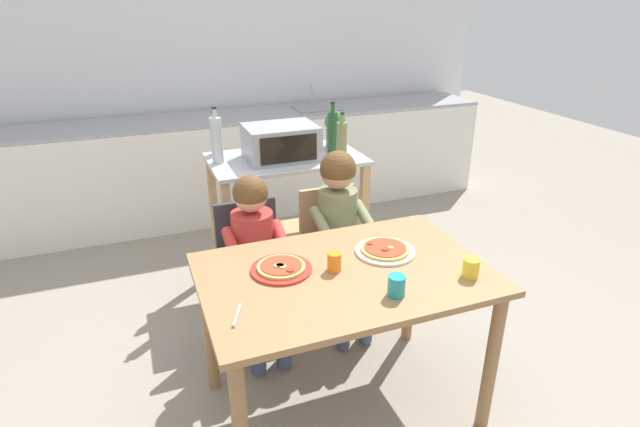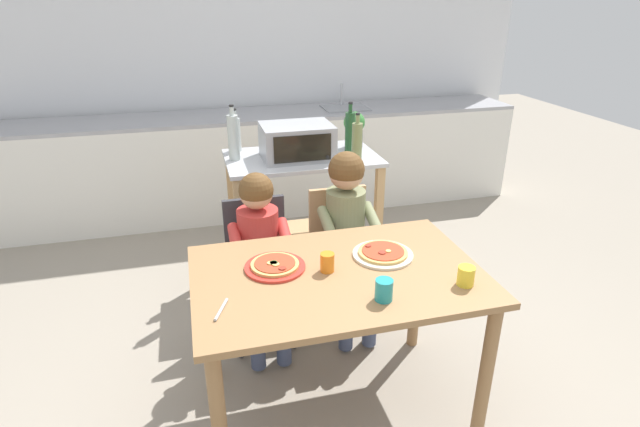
{
  "view_description": "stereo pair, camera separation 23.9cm",
  "coord_description": "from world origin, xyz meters",
  "px_view_note": "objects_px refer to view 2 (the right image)",
  "views": [
    {
      "loc": [
        -0.79,
        -1.74,
        1.87
      ],
      "look_at": [
        0.0,
        0.3,
        0.9
      ],
      "focal_mm": 28.46,
      "sensor_mm": 36.0,
      "label": 1
    },
    {
      "loc": [
        -0.56,
        -1.82,
        1.87
      ],
      "look_at": [
        0.0,
        0.3,
        0.9
      ],
      "focal_mm": 28.46,
      "sensor_mm": 36.0,
      "label": 2
    }
  ],
  "objects_px": {
    "kitchen_island_cart": "(302,199)",
    "toaster_oven": "(297,141)",
    "dining_chair_left": "(259,260)",
    "drinking_cup_teal": "(384,290)",
    "child_in_red_shirt": "(260,244)",
    "bottle_brown_beer": "(350,132)",
    "child_in_olive_shirt": "(348,223)",
    "pizza_plate_red_rimmed": "(275,266)",
    "pizza_plate_cream": "(383,253)",
    "potted_herb_plant": "(354,128)",
    "drinking_cup_yellow": "(466,276)",
    "dining_chair_right": "(342,247)",
    "drinking_cup_orange": "(327,262)",
    "dining_table": "(337,294)",
    "bottle_slim_sauce": "(233,137)",
    "serving_spoon": "(221,309)",
    "bottle_dark_olive_oil": "(357,142)",
    "bottle_tall_green_wine": "(235,134)"
  },
  "relations": [
    {
      "from": "child_in_olive_shirt",
      "to": "serving_spoon",
      "type": "height_order",
      "value": "child_in_olive_shirt"
    },
    {
      "from": "toaster_oven",
      "to": "bottle_slim_sauce",
      "type": "bearing_deg",
      "value": 171.22
    },
    {
      "from": "potted_herb_plant",
      "to": "serving_spoon",
      "type": "xyz_separation_m",
      "value": [
        -1.03,
        -1.52,
        -0.26
      ]
    },
    {
      "from": "bottle_brown_beer",
      "to": "bottle_slim_sauce",
      "type": "xyz_separation_m",
      "value": [
        -0.74,
        0.05,
        0.01
      ]
    },
    {
      "from": "bottle_slim_sauce",
      "to": "potted_herb_plant",
      "type": "xyz_separation_m",
      "value": [
        0.81,
        0.08,
        -0.02
      ]
    },
    {
      "from": "pizza_plate_red_rimmed",
      "to": "pizza_plate_cream",
      "type": "distance_m",
      "value": 0.5
    },
    {
      "from": "bottle_slim_sauce",
      "to": "pizza_plate_cream",
      "type": "xyz_separation_m",
      "value": [
        0.54,
        -1.19,
        -0.27
      ]
    },
    {
      "from": "drinking_cup_yellow",
      "to": "drinking_cup_teal",
      "type": "bearing_deg",
      "value": -177.12
    },
    {
      "from": "bottle_brown_beer",
      "to": "child_in_olive_shirt",
      "type": "height_order",
      "value": "bottle_brown_beer"
    },
    {
      "from": "bottle_dark_olive_oil",
      "to": "child_in_red_shirt",
      "type": "height_order",
      "value": "bottle_dark_olive_oil"
    },
    {
      "from": "potted_herb_plant",
      "to": "drinking_cup_yellow",
      "type": "distance_m",
      "value": 1.61
    },
    {
      "from": "drinking_cup_yellow",
      "to": "serving_spoon",
      "type": "xyz_separation_m",
      "value": [
        -0.99,
        0.07,
        -0.04
      ]
    },
    {
      "from": "dining_table",
      "to": "bottle_slim_sauce",
      "type": "bearing_deg",
      "value": 103.01
    },
    {
      "from": "pizza_plate_cream",
      "to": "child_in_olive_shirt",
      "type": "bearing_deg",
      "value": 89.98
    },
    {
      "from": "potted_herb_plant",
      "to": "drinking_cup_yellow",
      "type": "xyz_separation_m",
      "value": [
        -0.04,
        -1.59,
        -0.23
      ]
    },
    {
      "from": "kitchen_island_cart",
      "to": "drinking_cup_teal",
      "type": "height_order",
      "value": "kitchen_island_cart"
    },
    {
      "from": "pizza_plate_red_rimmed",
      "to": "serving_spoon",
      "type": "bearing_deg",
      "value": -133.71
    },
    {
      "from": "child_in_olive_shirt",
      "to": "drinking_cup_yellow",
      "type": "bearing_deg",
      "value": -74.04
    },
    {
      "from": "toaster_oven",
      "to": "potted_herb_plant",
      "type": "bearing_deg",
      "value": 17.95
    },
    {
      "from": "child_in_red_shirt",
      "to": "kitchen_island_cart",
      "type": "bearing_deg",
      "value": 60.77
    },
    {
      "from": "drinking_cup_yellow",
      "to": "drinking_cup_teal",
      "type": "xyz_separation_m",
      "value": [
        -0.37,
        -0.02,
        0.0
      ]
    },
    {
      "from": "potted_herb_plant",
      "to": "drinking_cup_orange",
      "type": "relative_size",
      "value": 2.87
    },
    {
      "from": "kitchen_island_cart",
      "to": "toaster_oven",
      "type": "bearing_deg",
      "value": -143.65
    },
    {
      "from": "bottle_slim_sauce",
      "to": "drinking_cup_teal",
      "type": "distance_m",
      "value": 1.6
    },
    {
      "from": "serving_spoon",
      "to": "bottle_tall_green_wine",
      "type": "bearing_deg",
      "value": 81.58
    },
    {
      "from": "child_in_olive_shirt",
      "to": "kitchen_island_cart",
      "type": "bearing_deg",
      "value": 99.92
    },
    {
      "from": "toaster_oven",
      "to": "drinking_cup_yellow",
      "type": "bearing_deg",
      "value": -75.04
    },
    {
      "from": "bottle_dark_olive_oil",
      "to": "drinking_cup_orange",
      "type": "bearing_deg",
      "value": -114.72
    },
    {
      "from": "drinking_cup_yellow",
      "to": "serving_spoon",
      "type": "bearing_deg",
      "value": 176.11
    },
    {
      "from": "bottle_tall_green_wine",
      "to": "potted_herb_plant",
      "type": "xyz_separation_m",
      "value": [
        0.78,
        -0.12,
        0.01
      ]
    },
    {
      "from": "bottle_brown_beer",
      "to": "pizza_plate_red_rimmed",
      "type": "height_order",
      "value": "bottle_brown_beer"
    },
    {
      "from": "bottle_brown_beer",
      "to": "drinking_cup_orange",
      "type": "bearing_deg",
      "value": -111.9
    },
    {
      "from": "bottle_brown_beer",
      "to": "bottle_slim_sauce",
      "type": "distance_m",
      "value": 0.74
    },
    {
      "from": "dining_table",
      "to": "drinking_cup_yellow",
      "type": "height_order",
      "value": "drinking_cup_yellow"
    },
    {
      "from": "child_in_olive_shirt",
      "to": "drinking_cup_teal",
      "type": "height_order",
      "value": "child_in_olive_shirt"
    },
    {
      "from": "kitchen_island_cart",
      "to": "bottle_brown_beer",
      "type": "height_order",
      "value": "bottle_brown_beer"
    },
    {
      "from": "dining_chair_left",
      "to": "pizza_plate_red_rimmed",
      "type": "relative_size",
      "value": 3.03
    },
    {
      "from": "dining_chair_left",
      "to": "drinking_cup_orange",
      "type": "distance_m",
      "value": 0.77
    },
    {
      "from": "pizza_plate_red_rimmed",
      "to": "drinking_cup_teal",
      "type": "height_order",
      "value": "drinking_cup_teal"
    },
    {
      "from": "child_in_red_shirt",
      "to": "serving_spoon",
      "type": "distance_m",
      "value": 0.78
    },
    {
      "from": "dining_chair_right",
      "to": "child_in_olive_shirt",
      "type": "distance_m",
      "value": 0.24
    },
    {
      "from": "bottle_dark_olive_oil",
      "to": "child_in_olive_shirt",
      "type": "height_order",
      "value": "bottle_dark_olive_oil"
    },
    {
      "from": "dining_chair_left",
      "to": "drinking_cup_teal",
      "type": "height_order",
      "value": "drinking_cup_teal"
    },
    {
      "from": "kitchen_island_cart",
      "to": "dining_chair_right",
      "type": "xyz_separation_m",
      "value": [
        0.11,
        -0.53,
        -0.11
      ]
    },
    {
      "from": "pizza_plate_red_rimmed",
      "to": "serving_spoon",
      "type": "distance_m",
      "value": 0.37
    },
    {
      "from": "bottle_tall_green_wine",
      "to": "pizza_plate_cream",
      "type": "height_order",
      "value": "bottle_tall_green_wine"
    },
    {
      "from": "dining_chair_left",
      "to": "child_in_red_shirt",
      "type": "distance_m",
      "value": 0.21
    },
    {
      "from": "drinking_cup_teal",
      "to": "drinking_cup_orange",
      "type": "relative_size",
      "value": 1.05
    },
    {
      "from": "dining_table",
      "to": "pizza_plate_cream",
      "type": "relative_size",
      "value": 4.48
    },
    {
      "from": "bottle_brown_beer",
      "to": "drinking_cup_teal",
      "type": "height_order",
      "value": "bottle_brown_beer"
    }
  ]
}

